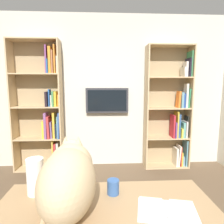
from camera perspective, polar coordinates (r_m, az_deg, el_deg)
The scene contains 8 objects.
wall_back at distance 3.50m, azimuth -2.54°, elevation 5.89°, with size 4.52×0.06×2.70m, color beige.
bookshelf_left at distance 3.59m, azimuth 17.41°, elevation -0.11°, with size 0.79×0.28×2.15m.
bookshelf_right at distance 3.50m, azimuth -19.60°, elevation 0.80°, with size 0.82×0.28×2.22m.
wall_mounted_tv at distance 3.42m, azimuth -1.46°, elevation 3.44°, with size 0.75×0.07×0.44m.
cat at distance 1.17m, azimuth -12.76°, elevation -18.25°, with size 0.31×0.66×0.40m.
open_binder at distance 1.26m, azimuth 16.07°, elevation -26.32°, with size 0.37×0.28×0.02m.
paper_towel_roll at distance 1.43m, azimuth -21.79°, elevation -17.29°, with size 0.11×0.11×0.24m, color white.
coffee_mug at distance 1.36m, azimuth 0.34°, elevation -21.34°, with size 0.08×0.08×0.10m, color #335999.
Camera 1 is at (0.03, 1.27, 1.47)m, focal length 30.81 mm.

